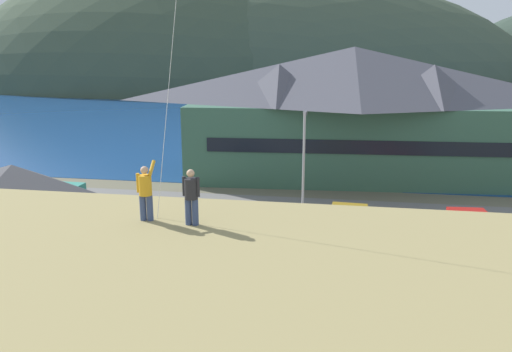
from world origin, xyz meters
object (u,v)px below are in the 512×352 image
at_px(parked_car_front_row_silver, 466,225).
at_px(person_companion, 191,195).
at_px(wharf_dock, 248,143).
at_px(parked_car_lone_by_shed, 308,265).
at_px(harbor_lodge, 352,109).
at_px(parked_car_back_row_left, 452,266).
at_px(storage_shed_near_lot, 16,200).
at_px(parking_light_pole, 304,158).
at_px(moored_boat_outer_mooring, 276,143).
at_px(person_kite_flyer, 146,191).
at_px(parked_car_mid_row_far, 183,249).
at_px(parked_car_front_row_red, 347,220).
at_px(moored_boat_wharfside, 222,136).
at_px(parked_car_corner_spot, 202,217).

relative_size(parked_car_front_row_silver, person_companion, 2.48).
bearing_deg(wharf_dock, parked_car_lone_by_shed, -75.18).
xyz_separation_m(harbor_lodge, parked_car_back_row_left, (4.49, -21.27, -4.86)).
height_order(storage_shed_near_lot, parking_light_pole, parking_light_pole).
xyz_separation_m(storage_shed_near_lot, parked_car_lone_by_shed, (17.45, -3.58, -1.26)).
height_order(moored_boat_outer_mooring, person_kite_flyer, person_kite_flyer).
distance_m(parked_car_mid_row_far, person_companion, 11.17).
xyz_separation_m(parked_car_mid_row_far, person_companion, (3.29, -9.07, 5.64)).
relative_size(storage_shed_near_lot, parked_car_front_row_red, 1.76).
bearing_deg(parking_light_pole, parked_car_front_row_red, -46.65).
bearing_deg(parked_car_front_row_red, harbor_lodge, 88.74).
bearing_deg(parked_car_front_row_red, wharf_dock, 111.66).
bearing_deg(parked_car_front_row_silver, moored_boat_wharfside, 125.86).
xyz_separation_m(parked_car_mid_row_far, parking_light_pole, (5.41, 9.01, 3.07)).
relative_size(parked_car_lone_by_shed, parking_light_pole, 0.61).
bearing_deg(parked_car_mid_row_far, parked_car_lone_by_shed, -8.22).
height_order(moored_boat_wharfside, parked_car_lone_by_shed, moored_boat_wharfside).
distance_m(storage_shed_near_lot, parking_light_pole, 17.73).
relative_size(parked_car_corner_spot, person_companion, 2.42).
height_order(harbor_lodge, moored_boat_outer_mooring, harbor_lodge).
xyz_separation_m(wharf_dock, parked_car_mid_row_far, (2.79, -33.87, 0.71)).
distance_m(person_kite_flyer, person_companion, 1.53).
distance_m(parked_car_back_row_left, parked_car_lone_by_shed, 6.77).
bearing_deg(storage_shed_near_lot, moored_boat_wharfside, 82.08).
bearing_deg(parked_car_corner_spot, wharf_dock, 94.78).
distance_m(parked_car_front_row_silver, parking_light_pole, 10.52).
relative_size(moored_boat_wharfside, parked_car_back_row_left, 1.84).
xyz_separation_m(moored_boat_wharfside, parking_light_pole, (11.83, -26.84, 3.41)).
distance_m(parked_car_front_row_red, parked_car_lone_by_shed, 7.14).
bearing_deg(wharf_dock, moored_boat_outer_mooring, -21.77).
distance_m(parked_car_front_row_red, person_companion, 16.81).
height_order(storage_shed_near_lot, moored_boat_wharfside, storage_shed_near_lot).
height_order(parked_car_back_row_left, parked_car_front_row_silver, same).
relative_size(moored_boat_wharfside, moored_boat_outer_mooring, 1.08).
bearing_deg(parked_car_corner_spot, person_kite_flyer, -81.24).
bearing_deg(parked_car_back_row_left, moored_boat_wharfside, 118.61).
bearing_deg(person_companion, wharf_dock, 98.05).
distance_m(parked_car_back_row_left, parked_car_front_row_red, 7.65).
relative_size(harbor_lodge, parked_car_mid_row_far, 7.03).
bearing_deg(moored_boat_outer_mooring, parked_car_corner_spot, -92.24).
distance_m(wharf_dock, parking_light_pole, 26.45).
height_order(parked_car_back_row_left, parked_car_mid_row_far, same).
bearing_deg(storage_shed_near_lot, parked_car_back_row_left, -6.21).
bearing_deg(wharf_dock, parked_car_front_row_red, -68.34).
relative_size(storage_shed_near_lot, parking_light_pole, 1.08).
relative_size(wharf_dock, parked_car_corner_spot, 2.97).
distance_m(moored_boat_wharfside, parked_car_mid_row_far, 36.42).
distance_m(parked_car_back_row_left, parked_car_mid_row_far, 13.12).
xyz_separation_m(moored_boat_wharfside, parked_car_mid_row_far, (6.42, -35.85, 0.34)).
height_order(parked_car_corner_spot, parked_car_lone_by_shed, same).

